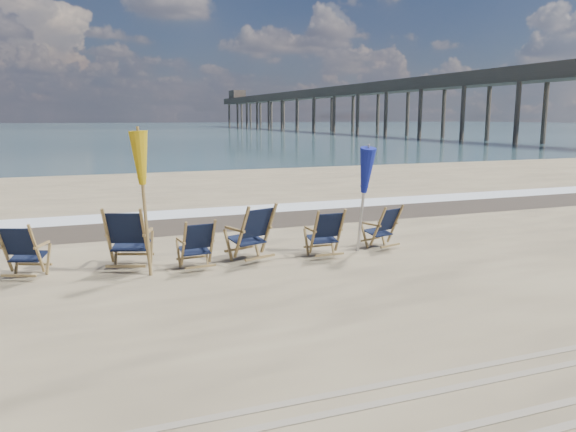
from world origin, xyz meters
name	(u,v)px	position (x,y,z in m)	size (l,w,h in m)	color
ocean	(86,128)	(0.00, 128.00, 0.00)	(400.00, 400.00, 0.00)	#3C5A63
surf_foam	(208,212)	(0.00, 8.30, 0.00)	(200.00, 1.40, 0.01)	silver
wet_sand_strip	(222,221)	(0.00, 6.80, 0.00)	(200.00, 2.60, 0.00)	#42362A
tire_tracks	(484,401)	(0.00, -2.80, 0.01)	(80.00, 1.30, 0.01)	gray
beach_chair_0	(37,251)	(-4.00, 2.91, 0.47)	(0.60, 0.68, 0.94)	black
beach_chair_1	(145,239)	(-2.32, 2.85, 0.55)	(0.71, 0.80, 1.11)	black
beach_chair_2	(212,243)	(-1.24, 2.57, 0.44)	(0.57, 0.64, 0.89)	black
beach_chair_3	(269,231)	(-0.13, 2.82, 0.54)	(0.69, 0.77, 1.07)	black
beach_chair_4	(340,232)	(1.16, 2.52, 0.47)	(0.60, 0.67, 0.93)	black
beach_chair_5	(395,226)	(2.52, 2.83, 0.44)	(0.57, 0.64, 0.88)	black
umbrella_yellow	(143,166)	(-2.34, 2.54, 1.80)	(0.30, 0.30, 2.34)	olive
umbrella_blue	(363,174)	(1.69, 2.67, 1.51)	(0.30, 0.30, 2.02)	#A5A5AD
fishing_pier	(349,103)	(38.00, 74.00, 4.65)	(4.40, 140.00, 9.30)	brown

